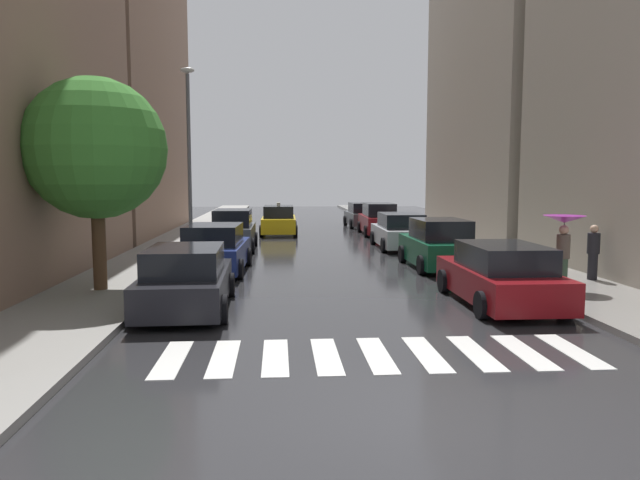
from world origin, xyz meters
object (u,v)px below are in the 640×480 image
at_px(parked_car_left_third, 233,231).
at_px(taxi_midroad, 279,221).
at_px(parked_car_right_second, 439,245).
at_px(pedestrian_foreground, 593,251).
at_px(parked_car_right_fourth, 379,220).
at_px(parked_car_left_nearest, 186,280).
at_px(street_tree_left, 95,149).
at_px(parked_car_right_third, 400,232).
at_px(parked_car_left_second, 215,250).
at_px(pedestrian_far_side, 564,234).
at_px(lamp_post_left, 189,146).
at_px(parked_car_right_nearest, 501,276).
at_px(parked_car_right_fifth, 363,216).

xyz_separation_m(parked_car_left_third, taxi_midroad, (2.02, 7.18, -0.07)).
height_order(parked_car_right_second, pedestrian_foreground, pedestrian_foreground).
relative_size(parked_car_right_fourth, taxi_midroad, 1.04).
relative_size(parked_car_left_nearest, street_tree_left, 0.82).
xyz_separation_m(parked_car_right_third, taxi_midroad, (-5.47, 7.18, 0.01)).
xyz_separation_m(parked_car_left_nearest, pedestrian_foreground, (11.51, 2.68, 0.27)).
relative_size(parked_car_left_second, parked_car_right_second, 1.05).
xyz_separation_m(taxi_midroad, street_tree_left, (-4.85, -17.26, 3.15)).
height_order(parked_car_right_second, street_tree_left, street_tree_left).
height_order(pedestrian_foreground, pedestrian_far_side, pedestrian_far_side).
distance_m(parked_car_left_third, taxi_midroad, 7.45).
xyz_separation_m(parked_car_right_second, street_tree_left, (-10.44, -4.07, 3.11)).
bearing_deg(parked_car_right_third, street_tree_left, 135.10).
bearing_deg(parked_car_right_second, lamp_post_left, 57.96).
bearing_deg(parked_car_right_nearest, parked_car_left_second, 53.44).
relative_size(parked_car_right_nearest, parked_car_right_third, 0.98).
bearing_deg(pedestrian_foreground, parked_car_right_nearest, 96.85).
relative_size(parked_car_right_third, pedestrian_foreground, 2.96).
distance_m(parked_car_left_nearest, street_tree_left, 4.65).
xyz_separation_m(parked_car_right_second, lamp_post_left, (-9.43, 5.77, 3.73)).
relative_size(parked_car_left_second, parked_car_left_third, 1.05).
distance_m(parked_car_left_nearest, parked_car_right_third, 14.43).
relative_size(parked_car_right_second, parked_car_right_third, 0.91).
xyz_separation_m(parked_car_right_fifth, lamp_post_left, (-9.32, -12.24, 3.79)).
bearing_deg(parked_car_right_second, parked_car_left_nearest, 127.86).
xyz_separation_m(parked_car_right_nearest, taxi_midroad, (-5.49, 19.28, 0.04)).
bearing_deg(parked_car_left_second, pedestrian_foreground, -103.06).
xyz_separation_m(parked_car_left_nearest, parked_car_right_fourth, (7.82, 18.77, 0.10)).
xyz_separation_m(parked_car_left_second, parked_car_right_nearest, (7.65, -5.72, -0.03)).
relative_size(parked_car_left_nearest, pedestrian_foreground, 2.83).
relative_size(street_tree_left, lamp_post_left, 0.74).
xyz_separation_m(parked_car_left_third, street_tree_left, (-2.83, -10.08, 3.09)).
relative_size(parked_car_left_third, parked_car_right_second, 1.00).
relative_size(parked_car_right_fifth, lamp_post_left, 0.58).
bearing_deg(pedestrian_far_side, parked_car_left_second, -158.83).
height_order(parked_car_left_third, parked_car_right_third, parked_car_left_third).
distance_m(parked_car_left_nearest, parked_car_right_second, 9.97).
height_order(parked_car_right_nearest, pedestrian_foreground, pedestrian_foreground).
xyz_separation_m(parked_car_left_second, taxi_midroad, (2.16, 13.56, 0.00)).
height_order(parked_car_right_nearest, taxi_midroad, taxi_midroad).
height_order(parked_car_right_nearest, lamp_post_left, lamp_post_left).
bearing_deg(lamp_post_left, taxi_midroad, 62.66).
distance_m(parked_car_left_third, parked_car_right_nearest, 14.25).
bearing_deg(parked_car_right_nearest, taxi_midroad, 16.12).
bearing_deg(pedestrian_far_side, parked_car_right_second, 159.22).
bearing_deg(parked_car_left_third, parked_car_right_nearest, -147.75).
height_order(parked_car_right_third, taxi_midroad, taxi_midroad).
bearing_deg(taxi_midroad, parked_car_right_fifth, -47.95).
distance_m(parked_car_left_nearest, parked_car_right_nearest, 7.71).
height_order(parked_car_left_nearest, parked_car_right_fifth, parked_car_right_fifth).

